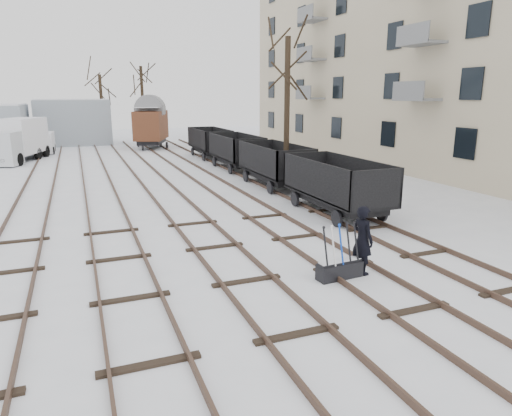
{
  "coord_description": "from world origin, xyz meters",
  "views": [
    {
      "loc": [
        -3.89,
        -10.62,
        4.82
      ],
      "look_at": [
        1.46,
        3.03,
        1.2
      ],
      "focal_mm": 32.0,
      "sensor_mm": 36.0,
      "label": 1
    }
  ],
  "objects_px": {
    "worker": "(362,240)",
    "box_van_wagon": "(151,124)",
    "ground_frame": "(340,268)",
    "panel_van": "(43,142)",
    "lorry": "(17,140)",
    "freight_wagon_a": "(336,193)"
  },
  "relations": [
    {
      "from": "worker",
      "to": "box_van_wagon",
      "type": "height_order",
      "value": "box_van_wagon"
    },
    {
      "from": "ground_frame",
      "to": "panel_van",
      "type": "height_order",
      "value": "panel_van"
    },
    {
      "from": "ground_frame",
      "to": "worker",
      "type": "bearing_deg",
      "value": 2.42
    },
    {
      "from": "ground_frame",
      "to": "box_van_wagon",
      "type": "relative_size",
      "value": 0.27
    },
    {
      "from": "worker",
      "to": "lorry",
      "type": "height_order",
      "value": "lorry"
    },
    {
      "from": "worker",
      "to": "lorry",
      "type": "distance_m",
      "value": 30.38
    },
    {
      "from": "worker",
      "to": "freight_wagon_a",
      "type": "distance_m",
      "value": 6.66
    },
    {
      "from": "box_van_wagon",
      "to": "ground_frame",
      "type": "bearing_deg",
      "value": -70.65
    },
    {
      "from": "ground_frame",
      "to": "box_van_wagon",
      "type": "distance_m",
      "value": 33.83
    },
    {
      "from": "panel_van",
      "to": "freight_wagon_a",
      "type": "bearing_deg",
      "value": -63.47
    },
    {
      "from": "box_van_wagon",
      "to": "lorry",
      "type": "relative_size",
      "value": 0.77
    },
    {
      "from": "worker",
      "to": "freight_wagon_a",
      "type": "height_order",
      "value": "freight_wagon_a"
    },
    {
      "from": "box_van_wagon",
      "to": "panel_van",
      "type": "distance_m",
      "value": 9.43
    },
    {
      "from": "freight_wagon_a",
      "to": "box_van_wagon",
      "type": "xyz_separation_m",
      "value": [
        -3.28,
        27.64,
        1.35
      ]
    },
    {
      "from": "box_van_wagon",
      "to": "lorry",
      "type": "bearing_deg",
      "value": -133.29
    },
    {
      "from": "box_van_wagon",
      "to": "lorry",
      "type": "height_order",
      "value": "box_van_wagon"
    },
    {
      "from": "box_van_wagon",
      "to": "panel_van",
      "type": "relative_size",
      "value": 1.4
    },
    {
      "from": "freight_wagon_a",
      "to": "lorry",
      "type": "bearing_deg",
      "value": 122.24
    },
    {
      "from": "ground_frame",
      "to": "freight_wagon_a",
      "type": "height_order",
      "value": "freight_wagon_a"
    },
    {
      "from": "ground_frame",
      "to": "freight_wagon_a",
      "type": "bearing_deg",
      "value": 54.7
    },
    {
      "from": "ground_frame",
      "to": "worker",
      "type": "xyz_separation_m",
      "value": [
        0.75,
        0.1,
        0.68
      ]
    },
    {
      "from": "lorry",
      "to": "panel_van",
      "type": "bearing_deg",
      "value": 92.25
    }
  ]
}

